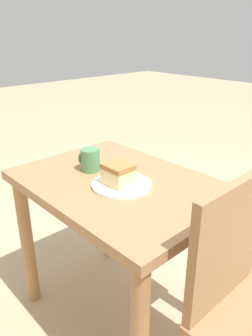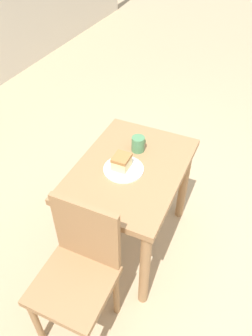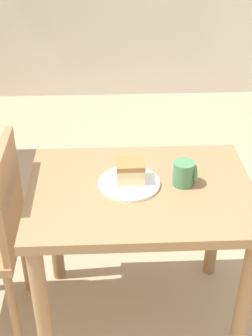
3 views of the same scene
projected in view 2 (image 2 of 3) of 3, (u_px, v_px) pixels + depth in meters
The scene contains 6 objects.
ground_plane at pixel (201, 265), 2.25m from camera, with size 14.00×14.00×0.00m, color tan.
dining_table_near at pixel (130, 183), 2.03m from camera, with size 0.86×0.62×0.71m.
chair_near_window at pixel (78, 271), 1.67m from camera, with size 0.38×0.38×0.89m.
plate at pixel (124, 169), 1.91m from camera, with size 0.24×0.24×0.01m.
cake_slice at pixel (122, 162), 1.89m from camera, with size 0.11×0.09×0.08m.
coffee_mug at pixel (138, 144), 2.03m from camera, with size 0.09×0.08×0.10m.
Camera 2 is at (-1.33, -0.04, 2.00)m, focal length 35.00 mm.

